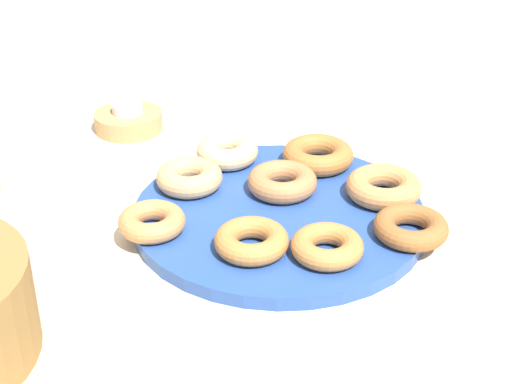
{
  "coord_description": "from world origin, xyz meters",
  "views": [
    {
      "loc": [
        -0.75,
        0.31,
        0.5
      ],
      "look_at": [
        0.0,
        0.03,
        0.05
      ],
      "focal_mm": 54.56,
      "sensor_mm": 36.0,
      "label": 1
    }
  ],
  "objects": [
    {
      "name": "donut_7",
      "position": [
        0.09,
        -0.09,
        0.03
      ],
      "size": [
        0.11,
        0.11,
        0.03
      ],
      "primitive_type": "torus",
      "rotation": [
        0.0,
        0.0,
        0.19
      ],
      "color": "#AD6B33",
      "rests_on": "donut_plate"
    },
    {
      "name": "donut_4",
      "position": [
        0.14,
        0.02,
        0.03
      ],
      "size": [
        0.1,
        0.1,
        0.03
      ],
      "primitive_type": "torus",
      "rotation": [
        0.0,
        0.0,
        3.43
      ],
      "color": "#EABC84",
      "rests_on": "donut_plate"
    },
    {
      "name": "donut_6",
      "position": [
        0.01,
        0.16,
        0.03
      ],
      "size": [
        0.11,
        0.11,
        0.02
      ],
      "primitive_type": "torus",
      "rotation": [
        0.0,
        0.0,
        5.44
      ],
      "color": "#C6844C",
      "rests_on": "donut_plate"
    },
    {
      "name": "donut_5",
      "position": [
        -0.02,
        -0.13,
        0.03
      ],
      "size": [
        0.13,
        0.13,
        0.03
      ],
      "primitive_type": "torus",
      "rotation": [
        0.0,
        0.0,
        3.91
      ],
      "color": "#C6844C",
      "rests_on": "donut_plate"
    },
    {
      "name": "tealight",
      "position": [
        0.33,
        0.11,
        0.04
      ],
      "size": [
        0.05,
        0.05,
        0.01
      ],
      "primitive_type": "cylinder",
      "color": "silver",
      "rests_on": "candle_holder"
    },
    {
      "name": "donut_8",
      "position": [
        -0.11,
        -0.01,
        0.03
      ],
      "size": [
        0.11,
        0.11,
        0.03
      ],
      "primitive_type": "torus",
      "rotation": [
        0.0,
        0.0,
        5.71
      ],
      "color": "#BC7A3D",
      "rests_on": "donut_plate"
    },
    {
      "name": "donut_0",
      "position": [
        -0.07,
        0.06,
        0.03
      ],
      "size": [
        0.12,
        0.12,
        0.03
      ],
      "primitive_type": "torus",
      "rotation": [
        0.0,
        0.0,
        0.78
      ],
      "color": "#BC7A3D",
      "rests_on": "donut_plate"
    },
    {
      "name": "candle_holder",
      "position": [
        0.33,
        0.11,
        0.01
      ],
      "size": [
        0.1,
        0.1,
        0.03
      ],
      "primitive_type": "cylinder",
      "color": "tan",
      "rests_on": "ground_plane"
    },
    {
      "name": "ground_plane",
      "position": [
        0.0,
        0.0,
        0.0
      ],
      "size": [
        2.4,
        2.4,
        0.0
      ],
      "primitive_type": "plane",
      "color": "beige"
    },
    {
      "name": "donut_1",
      "position": [
        0.04,
        -0.02,
        0.03
      ],
      "size": [
        0.12,
        0.12,
        0.03
      ],
      "primitive_type": "torus",
      "rotation": [
        0.0,
        0.0,
        1.13
      ],
      "color": "#B27547",
      "rests_on": "donut_plate"
    },
    {
      "name": "donut_plate",
      "position": [
        0.0,
        0.0,
        0.01
      ],
      "size": [
        0.36,
        0.36,
        0.02
      ],
      "primitive_type": "cylinder",
      "color": "#284C9E",
      "rests_on": "ground_plane"
    },
    {
      "name": "donut_2",
      "position": [
        0.09,
        0.09,
        0.03
      ],
      "size": [
        0.09,
        0.09,
        0.03
      ],
      "primitive_type": "torus",
      "rotation": [
        0.0,
        0.0,
        0.08
      ],
      "color": "tan",
      "rests_on": "donut_plate"
    },
    {
      "name": "donut_3",
      "position": [
        -0.11,
        -0.12,
        0.03
      ],
      "size": [
        0.11,
        0.11,
        0.02
      ],
      "primitive_type": "torus",
      "rotation": [
        0.0,
        0.0,
        1.84
      ],
      "color": "#995B2D",
      "rests_on": "donut_plate"
    }
  ]
}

